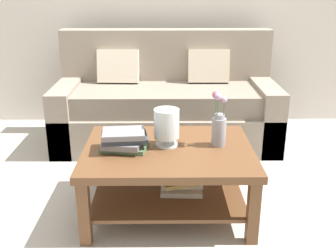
{
  "coord_description": "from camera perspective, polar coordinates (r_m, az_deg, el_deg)",
  "views": [
    {
      "loc": [
        -0.05,
        -2.83,
        1.51
      ],
      "look_at": [
        -0.02,
        -0.22,
        0.57
      ],
      "focal_mm": 43.22,
      "sensor_mm": 36.0,
      "label": 1
    }
  ],
  "objects": [
    {
      "name": "book_stack_main",
      "position": [
        2.64,
        -6.24,
        -1.98
      ],
      "size": [
        0.32,
        0.26,
        0.13
      ],
      "color": "#51704C",
      "rests_on": "coffee_table"
    },
    {
      "name": "flower_pitcher",
      "position": [
        2.69,
        7.16,
        0.07
      ],
      "size": [
        0.1,
        0.1,
        0.37
      ],
      "color": "gray",
      "rests_on": "coffee_table"
    },
    {
      "name": "couch",
      "position": [
        3.96,
        -0.26,
        2.97
      ],
      "size": [
        2.08,
        0.9,
        1.06
      ],
      "color": "gray",
      "rests_on": "ground"
    },
    {
      "name": "glass_hurricane_vase",
      "position": [
        2.66,
        -0.21,
        0.15
      ],
      "size": [
        0.17,
        0.17,
        0.25
      ],
      "color": "silver",
      "rests_on": "coffee_table"
    },
    {
      "name": "coffee_table",
      "position": [
        2.73,
        0.16,
        -5.69
      ],
      "size": [
        1.12,
        0.86,
        0.47
      ],
      "color": "brown",
      "rests_on": "ground"
    },
    {
      "name": "ground_plane",
      "position": [
        3.21,
        0.34,
        -8.29
      ],
      "size": [
        10.0,
        10.0,
        0.0
      ],
      "primitive_type": "plane",
      "color": "#B7B2A8"
    }
  ]
}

